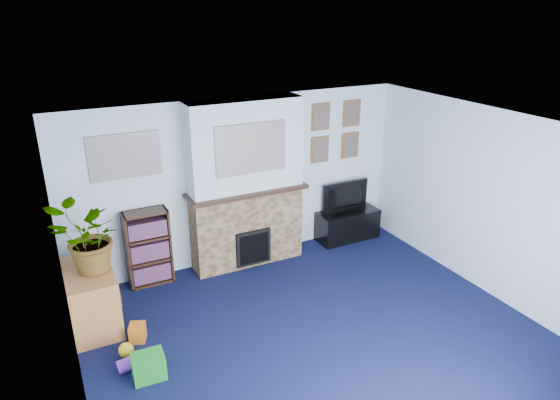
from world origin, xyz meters
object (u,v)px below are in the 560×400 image
bookshelf (148,249)px  sideboard (92,299)px  tv_stand (347,226)px  television (348,197)px

bookshelf → sideboard: bookshelf is taller
tv_stand → sideboard: 4.03m
sideboard → television: bearing=8.9°
bookshelf → sideboard: 1.08m
tv_stand → television: (-0.00, 0.02, 0.48)m
tv_stand → television: size_ratio=1.24×
tv_stand → sideboard: sideboard is taller
television → sideboard: (-3.98, -0.63, -0.36)m
tv_stand → sideboard: bearing=-171.3°
bookshelf → sideboard: (-0.83, -0.68, -0.15)m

